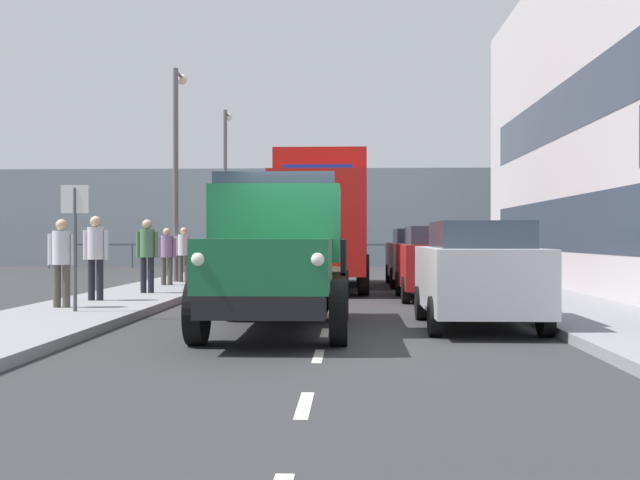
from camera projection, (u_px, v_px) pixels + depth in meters
name	position (u px, v px, depth m)	size (l,w,h in m)	color
ground_plane	(334.00, 300.00, 18.36)	(80.00, 80.00, 0.00)	#2D2D30
sidewalk_left	(534.00, 297.00, 18.17)	(2.50, 37.98, 0.15)	gray
sidewalk_right	(138.00, 296.00, 18.55)	(2.50, 37.98, 0.15)	gray
road_centreline_markings	(334.00, 300.00, 18.31)	(0.12, 34.64, 0.01)	silver
sea_horizon	(344.00, 217.00, 40.32)	(80.00, 0.80, 5.00)	#84939E
seawall_railing	(343.00, 249.00, 36.73)	(28.08, 0.08, 1.20)	#4C5156
truck_vintage_green	(277.00, 256.00, 11.94)	(2.17, 5.64, 2.43)	black
lorry_cargo_red	(322.00, 216.00, 22.60)	(2.58, 8.20, 3.87)	red
car_silver_kerbside_near	(478.00, 273.00, 12.69)	(1.80, 3.80, 1.72)	#B7BABF
car_red_kerbside_1	(438.00, 262.00, 18.47)	(1.86, 3.83, 1.72)	#B21E1E
car_grey_kerbside_2	(419.00, 256.00, 23.67)	(1.88, 4.41, 1.72)	slate
car_black_oppositeside_0	(245.00, 259.00, 21.03)	(1.91, 3.96, 1.72)	black
car_navy_oppositeside_1	(268.00, 254.00, 26.95)	(1.98, 4.13, 1.72)	navy
car_white_oppositeside_2	(284.00, 251.00, 33.10)	(1.97, 4.32, 1.72)	white
pedestrian_in_dark_coat	(62.00, 256.00, 14.72)	(0.53, 0.34, 1.66)	#4C473D
pedestrian_couple_a	(96.00, 250.00, 16.37)	(0.53, 0.34, 1.77)	black
pedestrian_with_bag	(147.00, 250.00, 18.57)	(0.53, 0.34, 1.74)	black
pedestrian_couple_b	(167.00, 252.00, 21.63)	(0.53, 0.34, 1.57)	#4C473D
pedestrian_near_railing	(184.00, 250.00, 23.13)	(0.53, 0.34, 1.61)	#4C473D
lamp_post_promenade	(177.00, 155.00, 23.49)	(0.32, 1.14, 6.37)	#59595B
lamp_post_far	(226.00, 175.00, 32.73)	(0.32, 1.14, 6.63)	#59595B
street_sign	(75.00, 225.00, 13.95)	(0.50, 0.07, 2.25)	#4C4C4C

